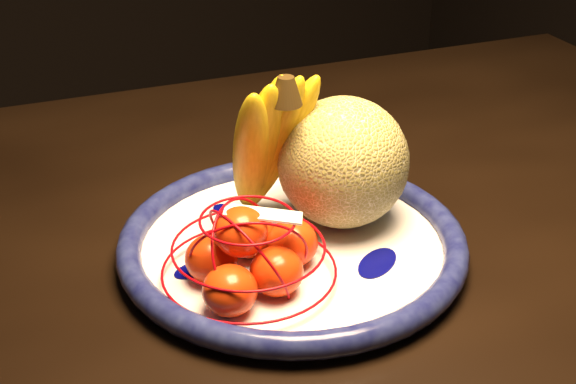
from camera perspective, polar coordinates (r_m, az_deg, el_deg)
name	(u,v)px	position (r m, az deg, el deg)	size (l,w,h in m)	color
dining_table	(212,313)	(0.90, -5.43, -8.53)	(1.66, 1.08, 0.79)	black
fruit_bowl	(292,244)	(0.82, 0.30, -3.71)	(0.36, 0.36, 0.03)	white
cantaloupe	(343,162)	(0.83, 3.94, 2.12)	(0.14, 0.14, 0.14)	olive
banana_bunch	(265,140)	(0.82, -1.63, 3.69)	(0.12, 0.12, 0.19)	yellow
mandarin_bag	(250,255)	(0.76, -2.72, -4.47)	(0.21, 0.21, 0.11)	#FF450F
price_tag	(263,214)	(0.73, -1.77, -1.57)	(0.07, 0.03, 0.00)	white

